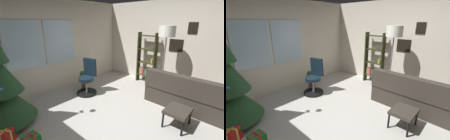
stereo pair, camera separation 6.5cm
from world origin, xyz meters
TOP-DOWN VIEW (x-y plane):
  - ground_plane at (0.00, 0.00)m, footprint 4.84×5.06m
  - wall_back_with_windows at (-0.02, 2.58)m, footprint 4.84×0.12m
  - wall_right_with_frames at (2.47, -0.00)m, footprint 0.12×5.06m
  - couch at (1.59, -0.92)m, footprint 1.51×2.08m
  - footstool at (0.59, -0.82)m, footprint 0.51×0.42m
  - gift_box_red at (-1.82, 1.16)m, footprint 0.31×0.30m
  - gift_box_green at (-1.54, 0.83)m, footprint 0.27×0.27m
  - office_chair at (0.35, 1.62)m, footprint 0.56×0.56m
  - bookshelf at (2.20, 0.83)m, footprint 0.18×0.64m
  - floor_lamp at (1.80, 0.07)m, footprint 0.42×0.42m
  - potted_plant at (0.59, 2.02)m, footprint 0.39×0.44m

SIDE VIEW (x-z plane):
  - ground_plane at x=0.00m, z-range -0.10..0.00m
  - gift_box_green at x=-1.54m, z-range 0.00..0.16m
  - gift_box_red at x=-1.82m, z-range 0.00..0.26m
  - potted_plant at x=0.59m, z-range -0.05..0.59m
  - couch at x=1.59m, z-range -0.13..0.73m
  - footstool at x=0.59m, z-range 0.14..0.51m
  - office_chair at x=0.35m, z-range -0.11..0.89m
  - bookshelf at x=2.20m, z-range -0.11..1.54m
  - wall_right_with_frames at x=2.47m, z-range 0.00..2.59m
  - wall_back_with_windows at x=-0.02m, z-range 0.01..2.60m
  - floor_lamp at x=1.80m, z-range 0.70..2.59m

